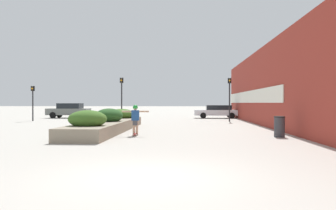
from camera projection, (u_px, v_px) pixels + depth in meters
The scene contains 11 objects.
ground_plane at pixel (150, 177), 7.11m from camera, with size 300.00×300.00×0.00m, color #ADA89E.
building_wall_right at pixel (273, 85), 20.94m from camera, with size 0.67×35.37×5.52m.
planter_box at pixel (109, 122), 18.76m from camera, with size 2.04×11.74×1.30m.
skateboard at pixel (135, 134), 16.15m from camera, with size 0.24×0.72×0.09m.
skateboarder at pixel (135, 116), 16.14m from camera, with size 1.33×0.24×1.43m.
trash_bin at pixel (279, 127), 15.37m from camera, with size 0.52×0.52×0.98m.
car_leftmost at pixel (217, 111), 34.53m from camera, with size 4.72×1.88×1.36m.
car_center_left at pixel (69, 110), 34.99m from camera, with size 4.38×1.97×1.57m.
traffic_light_left at pixel (122, 92), 28.11m from camera, with size 0.28×0.30×3.78m.
traffic_light_right at pixel (230, 92), 28.14m from camera, with size 0.28×0.30×3.75m.
traffic_light_far_left at pixel (33, 97), 29.07m from camera, with size 0.28×0.30×3.12m.
Camera 1 is at (0.80, -7.06, 1.61)m, focal length 35.00 mm.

